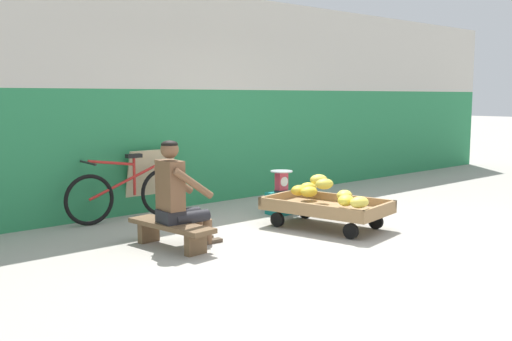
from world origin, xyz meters
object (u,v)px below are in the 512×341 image
object	(u,v)px
vendor_seated	(178,194)
plastic_crate	(281,203)
weighing_scale	(282,181)
low_bench	(171,229)
banana_cart	(326,209)
sign_board	(150,181)
bicycle_near_left	(127,193)

from	to	relation	value
vendor_seated	plastic_crate	xyz separation A→B (m)	(2.04, 0.54, -0.42)
plastic_crate	weighing_scale	xyz separation A→B (m)	(0.00, -0.00, 0.30)
vendor_seated	weighing_scale	bearing A→B (deg)	14.74
low_bench	banana_cart	bearing A→B (deg)	-13.05
weighing_scale	sign_board	size ratio (longest dim) A/B	0.34
vendor_seated	sign_board	distance (m)	1.96
banana_cart	plastic_crate	distance (m)	1.00
vendor_seated	sign_board	xyz separation A→B (m)	(0.75, 1.80, -0.13)
plastic_crate	weighing_scale	world-z (taller)	weighing_scale
plastic_crate	low_bench	bearing A→B (deg)	-165.95
plastic_crate	sign_board	world-z (taller)	sign_board
vendor_seated	plastic_crate	size ratio (longest dim) A/B	3.17
low_bench	bicycle_near_left	xyz separation A→B (m)	(0.36, 1.55, 0.15)
low_bench	plastic_crate	world-z (taller)	plastic_crate
low_bench	weighing_scale	size ratio (longest dim) A/B	3.75
banana_cart	plastic_crate	xyz separation A→B (m)	(0.19, 0.98, -0.09)
banana_cart	sign_board	size ratio (longest dim) A/B	1.80
banana_cart	bicycle_near_left	xyz separation A→B (m)	(-1.58, 2.00, 0.11)
vendor_seated	sign_board	world-z (taller)	vendor_seated
vendor_seated	weighing_scale	distance (m)	2.11
weighing_scale	sign_board	xyz separation A→B (m)	(-1.29, 1.27, -0.02)
low_bench	vendor_seated	world-z (taller)	vendor_seated
weighing_scale	bicycle_near_left	world-z (taller)	bicycle_near_left
banana_cart	low_bench	world-z (taller)	banana_cart
sign_board	bicycle_near_left	bearing A→B (deg)	-152.96
vendor_seated	plastic_crate	distance (m)	2.15
banana_cart	sign_board	world-z (taller)	sign_board
bicycle_near_left	plastic_crate	bearing A→B (deg)	-29.91
plastic_crate	bicycle_near_left	xyz separation A→B (m)	(-1.77, 1.02, 0.20)
bicycle_near_left	sign_board	xyz separation A→B (m)	(0.48, 0.25, 0.08)
plastic_crate	sign_board	xyz separation A→B (m)	(-1.29, 1.26, 0.29)
weighing_scale	bicycle_near_left	size ratio (longest dim) A/B	0.18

